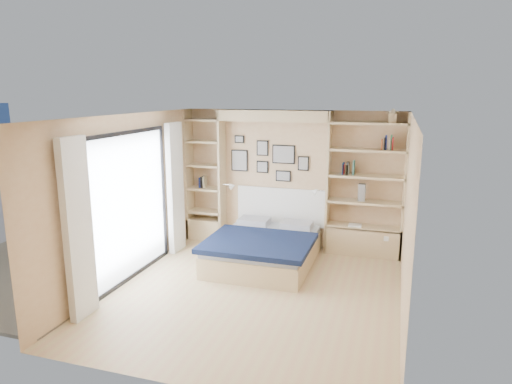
% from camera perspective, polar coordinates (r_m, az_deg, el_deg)
% --- Properties ---
extents(ground, '(4.50, 4.50, 0.00)m').
position_cam_1_polar(ground, '(6.69, -0.17, -12.44)').
color(ground, tan).
rests_on(ground, ground).
extents(room_shell, '(4.50, 4.50, 4.50)m').
position_cam_1_polar(room_shell, '(7.83, 0.49, -0.38)').
color(room_shell, '#D3B186').
rests_on(room_shell, ground).
extents(bed, '(1.68, 2.13, 1.07)m').
position_cam_1_polar(bed, '(7.66, 1.08, -6.95)').
color(bed, tan).
rests_on(bed, ground).
extents(photo_gallery, '(1.48, 0.02, 0.82)m').
position_cam_1_polar(photo_gallery, '(8.42, 1.45, 4.16)').
color(photo_gallery, black).
rests_on(photo_gallery, ground).
extents(reading_lamps, '(1.92, 0.12, 0.15)m').
position_cam_1_polar(reading_lamps, '(8.26, 2.02, 0.44)').
color(reading_lamps, silver).
rests_on(reading_lamps, ground).
extents(shelf_decor, '(3.56, 0.23, 2.03)m').
position_cam_1_polar(shelf_decor, '(7.97, 11.83, 4.06)').
color(shelf_decor, '#A51E1E').
rests_on(shelf_decor, ground).
extents(deck, '(3.20, 4.00, 0.05)m').
position_cam_1_polar(deck, '(8.42, -24.49, -8.26)').
color(deck, '#6A604E').
rests_on(deck, ground).
extents(deck_chair, '(0.41, 0.67, 0.67)m').
position_cam_1_polar(deck_chair, '(8.61, -22.78, -5.43)').
color(deck_chair, tan).
rests_on(deck_chair, ground).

